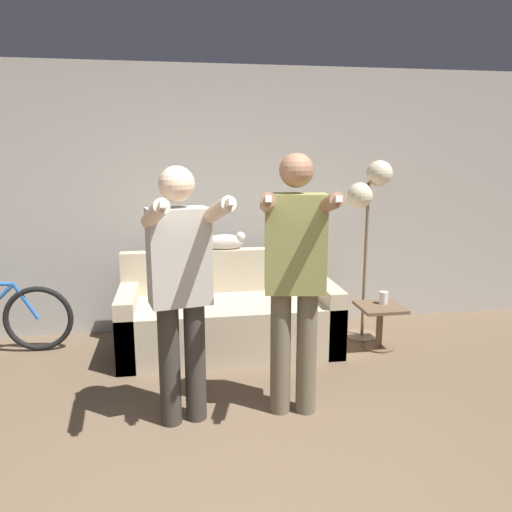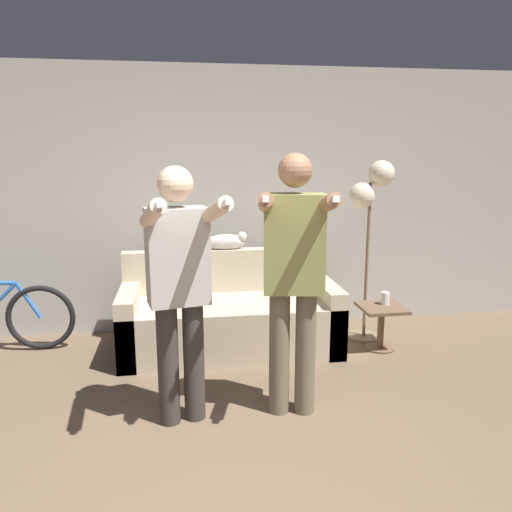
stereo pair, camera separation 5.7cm
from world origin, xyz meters
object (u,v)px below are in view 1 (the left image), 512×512
Objects in this scene: cat at (225,242)px; floor_lamp at (369,199)px; couch at (229,318)px; person_left at (180,280)px; side_table at (380,318)px; person_right at (295,269)px; cup at (384,298)px.

cat is 1.41m from floor_lamp.
cat is at bearing 89.20° from couch.
couch is at bearing 58.88° from person_left.
cat reaches higher than side_table.
person_right is 1.63m from cup.
cat is 0.30× the size of floor_lamp.
floor_lamp is 1.10m from side_table.
person_left is 3.38× the size of cat.
couch is 1.70m from floor_lamp.
person_right is at bearing -78.85° from cat.
person_left is 0.96× the size of person_right.
floor_lamp reaches higher than side_table.
cat is at bearing 161.09° from cup.
floor_lamp reaches higher than cat.
person_right is 4.37× the size of side_table.
side_table is (1.81, 1.01, -0.70)m from person_left.
person_left is at bearing -170.32° from person_right.
person_right is 1.04× the size of floor_lamp.
couch is 1.09× the size of person_right.
person_right reaches higher than cat.
person_right is at bearing -136.53° from side_table.
couch is 1.14× the size of floor_lamp.
couch is 1.48m from person_left.
floor_lamp is (1.33, -0.24, 0.40)m from cat.
cat is at bearing 110.80° from person_right.
person_right is 1.69m from floor_lamp.
person_left reaches higher than cup.
person_right is at bearing -75.87° from couch.
cup reaches higher than side_table.
cup is (1.41, -0.48, -0.48)m from cat.
cup is at bearing -18.91° from cat.
person_right is 1.57m from cat.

